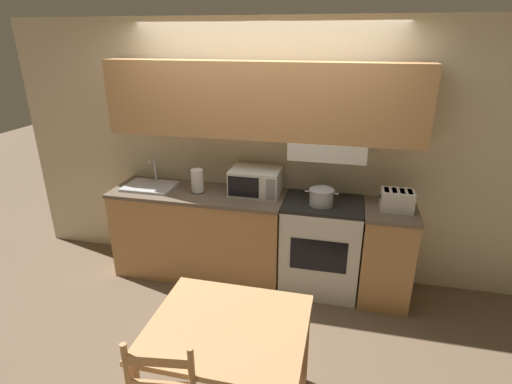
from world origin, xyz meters
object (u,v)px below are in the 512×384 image
microwave (256,181)px  paper_towel_roll (197,181)px  dining_table (228,339)px  cooking_pot (321,197)px  toaster (397,200)px  stove_range (321,246)px  sink_basin (150,186)px

microwave → paper_towel_roll: size_ratio=2.06×
dining_table → microwave: bearing=97.5°
cooking_pot → dining_table: size_ratio=0.32×
cooking_pot → dining_table: (-0.43, -1.56, -0.37)m
microwave → toaster: size_ratio=1.64×
cooking_pot → microwave: microwave is taller
cooking_pot → dining_table: 1.66m
stove_range → dining_table: stove_range is taller
sink_basin → dining_table: sink_basin is taller
cooking_pot → toaster: size_ratio=1.05×
stove_range → sink_basin: sink_basin is taller
stove_range → sink_basin: (-1.76, -0.01, 0.48)m
stove_range → dining_table: bearing=-105.4°
toaster → dining_table: (-1.09, -1.59, -0.38)m
sink_basin → dining_table: (1.32, -1.61, -0.31)m
stove_range → dining_table: (-0.45, -1.62, 0.17)m
sink_basin → cooking_pot: bearing=-1.8°
cooking_pot → sink_basin: 1.74m
microwave → sink_basin: 1.10m
paper_towel_roll → stove_range: bearing=0.8°
cooking_pot → microwave: bearing=167.6°
stove_range → cooking_pot: 0.55m
cooking_pot → paper_towel_roll: size_ratio=1.31×
sink_basin → paper_towel_roll: size_ratio=2.17×
toaster → sink_basin: (-2.40, 0.02, -0.08)m
cooking_pot → microwave: 0.67m
microwave → toaster: (1.31, -0.11, -0.03)m
toaster → paper_towel_roll: 1.88m
stove_range → paper_towel_roll: size_ratio=3.97×
cooking_pot → toaster: 0.66m
stove_range → dining_table: 1.69m
paper_towel_roll → microwave: bearing=9.5°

